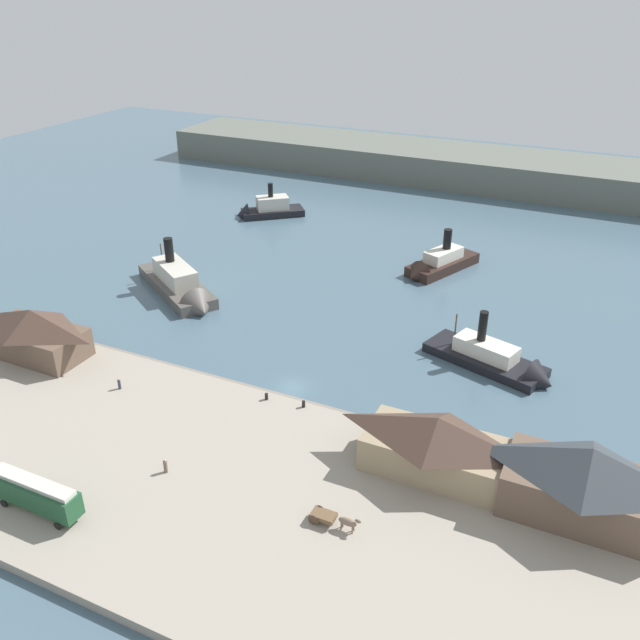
{
  "coord_description": "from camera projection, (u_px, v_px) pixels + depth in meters",
  "views": [
    {
      "loc": [
        36.5,
        -68.45,
        51.25
      ],
      "look_at": [
        -3.48,
        16.28,
        2.0
      ],
      "focal_mm": 37.59,
      "sensor_mm": 36.0,
      "label": 1
    }
  ],
  "objects": [
    {
      "name": "pedestrian_standing_center",
      "position": [
        165.0,
        466.0,
        74.72
      ],
      "size": [
        0.44,
        0.44,
        1.79
      ],
      "color": "#6B5B4C",
      "rests_on": "quay_promenade"
    },
    {
      "name": "far_headland",
      "position": [
        481.0,
        168.0,
        178.62
      ],
      "size": [
        180.0,
        24.0,
        8.0
      ],
      "primitive_type": "cube",
      "color": "#60665B",
      "rests_on": "ground"
    },
    {
      "name": "quay_promenade",
      "position": [
        202.0,
        482.0,
        74.54
      ],
      "size": [
        110.0,
        36.0,
        1.2
      ],
      "primitive_type": "cube",
      "color": "#9E9384",
      "rests_on": "ground"
    },
    {
      "name": "street_tram",
      "position": [
        35.0,
        493.0,
        68.67
      ],
      "size": [
        10.67,
        2.53,
        4.04
      ],
      "color": "#1E4C2D",
      "rests_on": "quay_promenade"
    },
    {
      "name": "ferry_approaching_west",
      "position": [
        182.0,
        287.0,
        117.25
      ],
      "size": [
        23.07,
        17.96,
        11.48
      ],
      "color": "#514C47",
      "rests_on": "ground"
    },
    {
      "name": "horse_cart",
      "position": [
        333.0,
        518.0,
        67.52
      ],
      "size": [
        5.47,
        1.64,
        1.87
      ],
      "color": "brown",
      "rests_on": "quay_promenade"
    },
    {
      "name": "ground_plane",
      "position": [
        293.0,
        387.0,
        92.43
      ],
      "size": [
        320.0,
        320.0,
        0.0
      ],
      "primitive_type": "plane",
      "color": "#476070"
    },
    {
      "name": "ferry_mid_harbor",
      "position": [
        266.0,
        210.0,
        155.66
      ],
      "size": [
        15.35,
        13.99,
        9.5
      ],
      "color": "black",
      "rests_on": "ground"
    },
    {
      "name": "mooring_post_center_west",
      "position": [
        266.0,
        397.0,
        87.54
      ],
      "size": [
        0.44,
        0.44,
        0.9
      ],
      "primitive_type": "cylinder",
      "color": "black",
      "rests_on": "quay_promenade"
    },
    {
      "name": "pedestrian_by_tram",
      "position": [
        119.0,
        384.0,
        89.65
      ],
      "size": [
        0.4,
        0.4,
        1.61
      ],
      "color": "#33384C",
      "rests_on": "quay_promenade"
    },
    {
      "name": "ferry_shed_west_terminal",
      "position": [
        35.0,
        332.0,
        96.26
      ],
      "size": [
        14.86,
        7.86,
        7.3
      ],
      "color": "brown",
      "rests_on": "quay_promenade"
    },
    {
      "name": "mooring_post_center_east",
      "position": [
        304.0,
        404.0,
        86.03
      ],
      "size": [
        0.44,
        0.44,
        0.9
      ],
      "primitive_type": "cylinder",
      "color": "black",
      "rests_on": "quay_promenade"
    },
    {
      "name": "ferry_shed_customs_shed",
      "position": [
        586.0,
        481.0,
        67.45
      ],
      "size": [
        16.21,
        8.8,
        8.38
      ],
      "color": "brown",
      "rests_on": "quay_promenade"
    },
    {
      "name": "ferry_moored_east",
      "position": [
        501.0,
        363.0,
        95.82
      ],
      "size": [
        20.12,
        11.31,
        10.29
      ],
      "color": "black",
      "rests_on": "ground"
    },
    {
      "name": "seawall_edge",
      "position": [
        280.0,
        398.0,
        89.31
      ],
      "size": [
        110.0,
        0.8,
        1.0
      ],
      "primitive_type": "cube",
      "color": "gray",
      "rests_on": "ground"
    },
    {
      "name": "ferry_shed_central_terminal",
      "position": [
        436.0,
        444.0,
        73.73
      ],
      "size": [
        16.07,
        7.89,
        7.14
      ],
      "color": "#998466",
      "rests_on": "quay_promenade"
    },
    {
      "name": "ferry_departing_north",
      "position": [
        437.0,
        264.0,
        126.93
      ],
      "size": [
        11.51,
        18.01,
        9.43
      ],
      "color": "black",
      "rests_on": "ground"
    }
  ]
}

